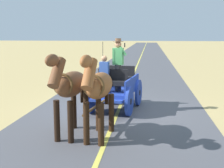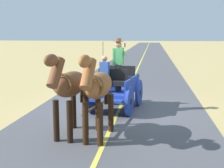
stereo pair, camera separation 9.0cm
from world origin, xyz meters
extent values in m
plane|color=tan|center=(0.00, 0.00, 0.00)|extent=(200.00, 200.00, 0.00)
cube|color=#4C4C51|center=(0.00, 0.00, 0.00)|extent=(6.01, 160.00, 0.01)
cube|color=#DBCC4C|center=(0.00, 0.00, 0.01)|extent=(0.12, 160.00, 0.00)
cube|color=#1E3899|center=(0.11, -0.01, 0.66)|extent=(1.52, 2.36, 0.12)
cube|color=#1E3899|center=(-0.46, 0.08, 0.94)|extent=(0.38, 2.07, 0.44)
cube|color=#1E3899|center=(0.67, -0.10, 0.94)|extent=(0.38, 2.07, 0.44)
cube|color=#1E3899|center=(0.29, 1.19, 0.56)|extent=(1.10, 0.40, 0.08)
cube|color=#1E3899|center=(-0.08, -1.20, 0.48)|extent=(0.74, 0.31, 0.06)
cube|color=black|center=(0.20, 0.59, 1.04)|extent=(1.06, 0.51, 0.14)
cube|color=black|center=(0.17, 0.41, 1.26)|extent=(1.02, 0.24, 0.44)
cube|color=black|center=(0.03, -0.50, 1.04)|extent=(1.06, 0.51, 0.14)
cube|color=black|center=(0.00, -0.68, 1.26)|extent=(1.02, 0.24, 0.44)
cylinder|color=#1E3899|center=(-0.42, 0.85, 0.48)|extent=(0.25, 0.96, 0.96)
cylinder|color=black|center=(-0.42, 0.85, 0.48)|extent=(0.15, 0.23, 0.21)
cylinder|color=#1E3899|center=(0.87, 0.65, 0.48)|extent=(0.25, 0.96, 0.96)
cylinder|color=black|center=(0.87, 0.65, 0.48)|extent=(0.15, 0.23, 0.21)
cylinder|color=#1E3899|center=(-0.65, -0.67, 0.48)|extent=(0.25, 0.96, 0.96)
cylinder|color=black|center=(-0.65, -0.67, 0.48)|extent=(0.15, 0.23, 0.21)
cylinder|color=#1E3899|center=(0.63, -0.87, 0.48)|extent=(0.25, 0.96, 0.96)
cylinder|color=black|center=(0.63, -0.87, 0.48)|extent=(0.15, 0.23, 0.21)
cylinder|color=brown|center=(0.44, 2.16, 0.61)|extent=(0.38, 1.99, 0.07)
cylinder|color=black|center=(0.50, 0.54, 1.74)|extent=(0.02, 0.02, 1.30)
cylinder|color=#2D2D33|center=(0.01, 0.34, 1.17)|extent=(0.22, 0.22, 0.90)
cube|color=#387F47|center=(0.01, 0.34, 1.90)|extent=(0.37, 0.27, 0.56)
sphere|color=#9E7051|center=(0.01, 0.34, 2.30)|extent=(0.22, 0.22, 0.22)
cylinder|color=#473323|center=(0.01, 0.34, 2.40)|extent=(0.36, 0.36, 0.01)
cylinder|color=#473323|center=(0.01, 0.34, 2.45)|extent=(0.20, 0.20, 0.10)
cylinder|color=#387F47|center=(-0.16, 0.40, 2.08)|extent=(0.27, 0.12, 0.32)
cube|color=black|center=(-0.22, 0.43, 2.28)|extent=(0.03, 0.07, 0.14)
cube|color=#2D2D33|center=(0.47, 0.67, 1.18)|extent=(0.33, 0.36, 0.14)
cube|color=#2D4C99|center=(0.45, 0.55, 1.49)|extent=(0.33, 0.24, 0.48)
sphere|color=#9E7051|center=(0.45, 0.55, 1.84)|extent=(0.20, 0.20, 0.20)
ellipsoid|color=brown|center=(0.19, 3.01, 1.37)|extent=(0.71, 1.61, 0.64)
cylinder|color=black|center=(0.06, 3.57, 0.53)|extent=(0.15, 0.15, 1.05)
cylinder|color=black|center=(0.43, 3.54, 0.53)|extent=(0.15, 0.15, 1.05)
cylinder|color=black|center=(-0.04, 2.49, 0.53)|extent=(0.15, 0.15, 1.05)
cylinder|color=black|center=(0.32, 2.45, 0.53)|extent=(0.15, 0.15, 1.05)
cylinder|color=brown|center=(0.27, 3.85, 1.77)|extent=(0.32, 0.67, 0.73)
ellipsoid|color=brown|center=(0.30, 4.07, 2.07)|extent=(0.27, 0.56, 0.28)
cube|color=black|center=(0.27, 3.83, 1.81)|extent=(0.11, 0.51, 0.56)
cylinder|color=black|center=(0.12, 2.27, 1.07)|extent=(0.11, 0.11, 0.70)
torus|color=brown|center=(0.25, 3.55, 1.45)|extent=(0.55, 0.12, 0.55)
ellipsoid|color=brown|center=(0.94, 2.90, 1.37)|extent=(0.77, 1.62, 0.64)
cylinder|color=black|center=(0.83, 3.46, 0.53)|extent=(0.15, 0.15, 1.05)
cylinder|color=black|center=(1.20, 3.41, 0.53)|extent=(0.15, 0.15, 1.05)
cylinder|color=black|center=(0.68, 2.38, 0.53)|extent=(0.15, 0.15, 1.05)
cylinder|color=black|center=(1.05, 2.33, 0.53)|extent=(0.15, 0.15, 1.05)
cylinder|color=brown|center=(1.06, 3.73, 1.77)|extent=(0.35, 0.68, 0.73)
ellipsoid|color=brown|center=(1.09, 3.95, 2.07)|extent=(0.29, 0.57, 0.28)
cube|color=black|center=(1.05, 3.71, 1.81)|extent=(0.13, 0.51, 0.56)
cylinder|color=black|center=(0.84, 2.16, 1.07)|extent=(0.11, 0.11, 0.70)
torus|color=brown|center=(1.02, 3.44, 1.45)|extent=(0.55, 0.14, 0.55)
camera|label=1|loc=(-1.05, 10.25, 2.65)|focal=47.62mm
camera|label=2|loc=(-1.14, 10.23, 2.65)|focal=47.62mm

